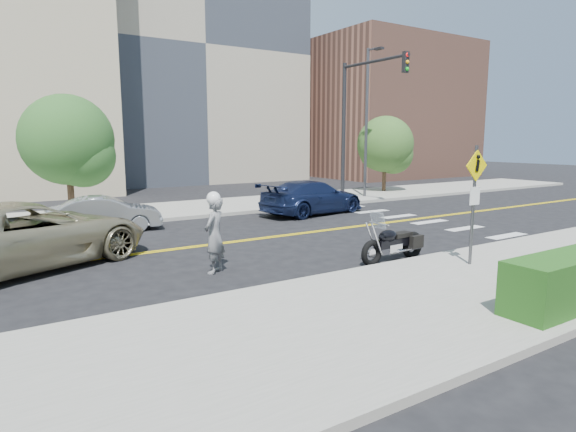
# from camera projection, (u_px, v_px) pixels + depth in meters

# --- Properties ---
(ground_plane) EXTENTS (120.00, 120.00, 0.00)m
(ground_plane) POSITION_uv_depth(u_px,v_px,m) (216.00, 244.00, 15.28)
(ground_plane) COLOR black
(ground_plane) RESTS_ON ground
(sidewalk_near) EXTENTS (60.00, 5.00, 0.15)m
(sidewalk_near) POSITION_uv_depth(u_px,v_px,m) (381.00, 312.00, 9.03)
(sidewalk_near) COLOR #9E9B91
(sidewalk_near) RESTS_ON ground_plane
(sidewalk_far) EXTENTS (60.00, 5.00, 0.15)m
(sidewalk_far) POSITION_uv_depth(u_px,v_px,m) (147.00, 212.00, 21.51)
(sidewalk_far) COLOR #9E9B91
(sidewalk_far) RESTS_ON ground_plane
(building_mid) EXTENTS (18.00, 14.00, 20.00)m
(building_mid) POSITION_uv_depth(u_px,v_px,m) (172.00, 57.00, 39.61)
(building_mid) COLOR #A39984
(building_mid) RESTS_ON ground_plane
(building_right) EXTENTS (14.00, 12.00, 12.00)m
(building_right) POSITION_uv_depth(u_px,v_px,m) (383.00, 110.00, 44.82)
(building_right) COLOR #8C5947
(building_right) RESTS_ON ground_plane
(lamp_post) EXTENTS (0.16, 0.16, 8.00)m
(lamp_post) POSITION_uv_depth(u_px,v_px,m) (366.00, 124.00, 26.43)
(lamp_post) COLOR #4C4C51
(lamp_post) RESTS_ON sidewalk_far
(traffic_light) EXTENTS (0.28, 4.50, 7.00)m
(traffic_light) POSITION_uv_depth(u_px,v_px,m) (356.00, 112.00, 24.10)
(traffic_light) COLOR black
(traffic_light) RESTS_ON sidewalk_far
(pedestrian_sign) EXTENTS (0.78, 0.08, 3.00)m
(pedestrian_sign) POSITION_uv_depth(u_px,v_px,m) (474.00, 193.00, 11.96)
(pedestrian_sign) COLOR #4C4C51
(pedestrian_sign) RESTS_ON sidewalk_near
(motorcyclist) EXTENTS (0.83, 0.80, 2.04)m
(motorcyclist) POSITION_uv_depth(u_px,v_px,m) (214.00, 233.00, 11.85)
(motorcyclist) COLOR #B9B9BE
(motorcyclist) RESTS_ON ground
(motorcycle) EXTENTS (2.36, 0.87, 1.41)m
(motorcycle) POSITION_uv_depth(u_px,v_px,m) (394.00, 235.00, 13.12)
(motorcycle) COLOR black
(motorcycle) RESTS_ON ground
(suv) EXTENTS (6.92, 5.24, 1.75)m
(suv) POSITION_uv_depth(u_px,v_px,m) (25.00, 235.00, 12.29)
(suv) COLOR tan
(suv) RESTS_ON ground
(parked_car_silver) EXTENTS (4.02, 1.98, 1.27)m
(parked_car_silver) POSITION_uv_depth(u_px,v_px,m) (106.00, 214.00, 17.39)
(parked_car_silver) COLOR gray
(parked_car_silver) RESTS_ON ground
(parked_car_blue) EXTENTS (5.41, 2.86, 1.49)m
(parked_car_blue) POSITION_uv_depth(u_px,v_px,m) (312.00, 197.00, 21.45)
(parked_car_blue) COLOR #182349
(parked_car_blue) RESTS_ON ground
(tree_far_a) EXTENTS (3.78, 3.78, 5.17)m
(tree_far_a) POSITION_uv_depth(u_px,v_px,m) (67.00, 140.00, 20.13)
(tree_far_a) COLOR #382619
(tree_far_a) RESTS_ON ground
(tree_far_b) EXTENTS (3.42, 3.42, 4.73)m
(tree_far_b) POSITION_uv_depth(u_px,v_px,m) (385.00, 144.00, 29.41)
(tree_far_b) COLOR #382619
(tree_far_b) RESTS_ON ground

